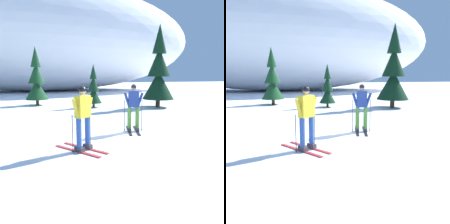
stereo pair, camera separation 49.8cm
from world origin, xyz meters
TOP-DOWN VIEW (x-y plane):
  - ground_plane at (0.00, 0.00)m, footprint 120.00×120.00m
  - skier_navy_jacket at (0.94, 1.06)m, footprint 0.82×1.63m
  - skier_yellow_jacket at (-1.31, -0.63)m, footprint 1.40×1.67m
  - pine_tree_center_left at (-2.70, 10.48)m, footprint 1.62×1.62m
  - pine_tree_center_right at (0.98, 8.19)m, footprint 1.12×1.12m
  - pine_tree_far_right at (5.23, 6.99)m, footprint 2.13×2.13m
  - snow_ridge_background at (-1.78, 26.48)m, footprint 42.97×19.30m

SIDE VIEW (x-z plane):
  - ground_plane at x=0.00m, z-range 0.00..0.00m
  - skier_navy_jacket at x=0.94m, z-range 0.05..1.87m
  - skier_yellow_jacket at x=-1.31m, z-range 0.06..1.91m
  - pine_tree_center_right at x=0.98m, z-range -0.24..2.67m
  - pine_tree_center_left at x=-2.70m, z-range -0.34..3.85m
  - pine_tree_far_right at x=5.23m, z-range -0.45..5.06m
  - snow_ridge_background at x=-1.78m, z-range 0.00..14.19m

